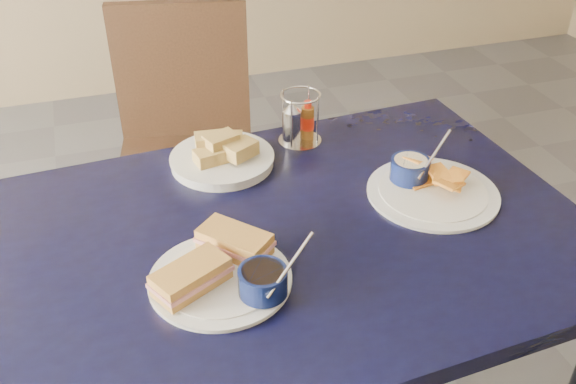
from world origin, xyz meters
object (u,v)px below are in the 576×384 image
object	(u,v)px
chair_far	(181,131)
condiment_caddy	(298,122)
bread_basket	(222,155)
sandwich_plate	(225,269)
dining_table	(280,256)
plantain_plate	(426,184)

from	to	relation	value
chair_far	condiment_caddy	xyz separation A→B (m)	(0.23, -0.55, 0.27)
bread_basket	chair_far	bearing A→B (deg)	91.67
sandwich_plate	bread_basket	distance (m)	0.42
dining_table	bread_basket	bearing A→B (deg)	99.66
condiment_caddy	dining_table	bearing A→B (deg)	-114.17
chair_far	condiment_caddy	bearing A→B (deg)	-67.59
bread_basket	sandwich_plate	bearing A→B (deg)	-102.28
dining_table	sandwich_plate	size ratio (longest dim) A/B	4.42
bread_basket	condiment_caddy	xyz separation A→B (m)	(0.21, 0.05, 0.03)
dining_table	sandwich_plate	distance (m)	0.20
sandwich_plate	bread_basket	size ratio (longest dim) A/B	1.23
sandwich_plate	condiment_caddy	size ratio (longest dim) A/B	2.22
chair_far	bread_basket	bearing A→B (deg)	-88.33
bread_basket	condiment_caddy	size ratio (longest dim) A/B	1.81
dining_table	bread_basket	xyz separation A→B (m)	(-0.05, 0.30, 0.09)
plantain_plate	condiment_caddy	bearing A→B (deg)	124.33
dining_table	sandwich_plate	bearing A→B (deg)	-143.07
sandwich_plate	dining_table	bearing A→B (deg)	36.93
sandwich_plate	bread_basket	world-z (taller)	sandwich_plate
bread_basket	condiment_caddy	distance (m)	0.22
dining_table	chair_far	bearing A→B (deg)	94.38
dining_table	chair_far	distance (m)	0.91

